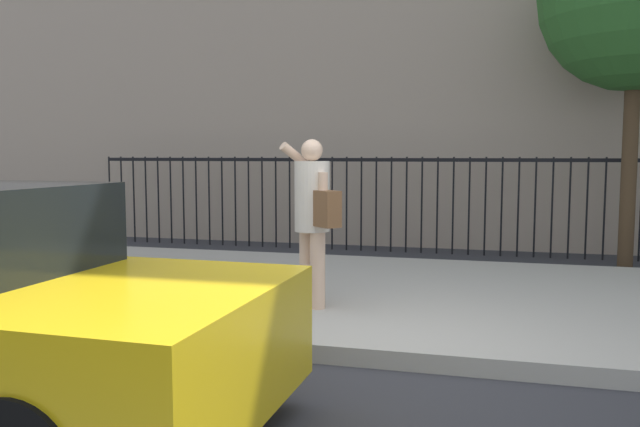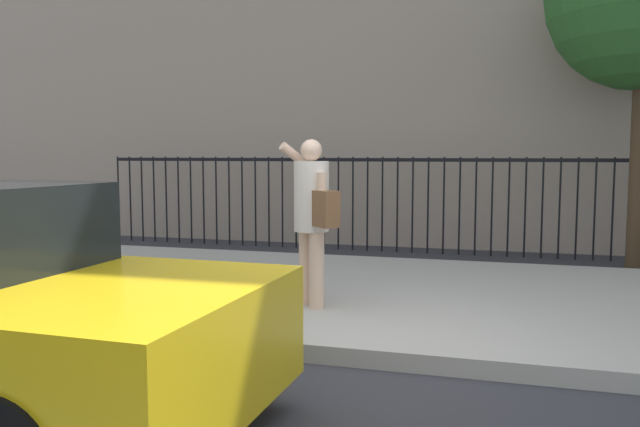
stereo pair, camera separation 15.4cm
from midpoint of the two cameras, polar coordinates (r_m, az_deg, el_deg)
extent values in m
plane|color=#333338|center=(5.03, 2.58, -13.66)|extent=(60.00, 60.00, 0.00)
cube|color=#B2ADA3|center=(7.10, 6.41, -7.43)|extent=(28.00, 4.40, 0.15)
cube|color=black|center=(10.60, 9.46, 4.77)|extent=(12.00, 0.04, 0.06)
cylinder|color=black|center=(12.69, -18.68, 1.25)|extent=(0.03, 0.03, 1.60)
cylinder|color=black|center=(12.55, -17.70, 1.24)|extent=(0.03, 0.03, 1.60)
cylinder|color=black|center=(12.42, -16.71, 1.22)|extent=(0.03, 0.03, 1.60)
cylinder|color=black|center=(12.29, -15.70, 1.21)|extent=(0.03, 0.03, 1.60)
cylinder|color=black|center=(12.16, -14.66, 1.19)|extent=(0.03, 0.03, 1.60)
cylinder|color=black|center=(12.03, -13.60, 1.17)|extent=(0.03, 0.03, 1.60)
cylinder|color=black|center=(11.92, -12.52, 1.16)|extent=(0.03, 0.03, 1.60)
cylinder|color=black|center=(11.80, -11.42, 1.14)|extent=(0.03, 0.03, 1.60)
cylinder|color=black|center=(11.69, -10.30, 1.12)|extent=(0.03, 0.03, 1.60)
cylinder|color=black|center=(11.58, -9.16, 1.10)|extent=(0.03, 0.03, 1.60)
cylinder|color=black|center=(11.48, -7.99, 1.08)|extent=(0.03, 0.03, 1.60)
cylinder|color=black|center=(11.39, -6.81, 1.06)|extent=(0.03, 0.03, 1.60)
cylinder|color=black|center=(11.29, -5.60, 1.04)|extent=(0.03, 0.03, 1.60)
cylinder|color=black|center=(11.21, -4.38, 1.01)|extent=(0.03, 0.03, 1.60)
cylinder|color=black|center=(11.13, -3.14, 0.99)|extent=(0.03, 0.03, 1.60)
cylinder|color=black|center=(11.05, -1.88, 0.97)|extent=(0.03, 0.03, 1.60)
cylinder|color=black|center=(10.98, -0.60, 0.94)|extent=(0.03, 0.03, 1.60)
cylinder|color=black|center=(10.91, 0.69, 0.91)|extent=(0.03, 0.03, 1.60)
cylinder|color=black|center=(10.85, 2.00, 0.89)|extent=(0.03, 0.03, 1.60)
cylinder|color=black|center=(10.80, 3.32, 0.86)|extent=(0.03, 0.03, 1.60)
cylinder|color=black|center=(10.75, 4.65, 0.83)|extent=(0.03, 0.03, 1.60)
cylinder|color=black|center=(10.71, 5.99, 0.80)|extent=(0.03, 0.03, 1.60)
cylinder|color=black|center=(10.67, 7.35, 0.77)|extent=(0.03, 0.03, 1.60)
cylinder|color=black|center=(10.64, 8.71, 0.74)|extent=(0.03, 0.03, 1.60)
cylinder|color=black|center=(10.62, 10.08, 0.71)|extent=(0.03, 0.03, 1.60)
cylinder|color=black|center=(10.60, 11.46, 0.68)|extent=(0.03, 0.03, 1.60)
cylinder|color=black|center=(10.59, 12.84, 0.65)|extent=(0.03, 0.03, 1.60)
cylinder|color=black|center=(10.58, 14.22, 0.61)|extent=(0.03, 0.03, 1.60)
cylinder|color=black|center=(10.58, 15.60, 0.58)|extent=(0.03, 0.03, 1.60)
cylinder|color=black|center=(10.59, 16.98, 0.55)|extent=(0.03, 0.03, 1.60)
cylinder|color=black|center=(10.60, 18.36, 0.52)|extent=(0.03, 0.03, 1.60)
cylinder|color=black|center=(10.62, 19.73, 0.48)|extent=(0.03, 0.03, 1.60)
cylinder|color=black|center=(10.65, 21.10, 0.45)|extent=(0.03, 0.03, 1.60)
cylinder|color=black|center=(10.68, 22.46, 0.41)|extent=(0.03, 0.03, 1.60)
cylinder|color=black|center=(10.71, 23.82, 0.38)|extent=(0.03, 0.03, 1.60)
cylinder|color=black|center=(10.76, 25.16, 0.35)|extent=(0.03, 0.03, 1.60)
cylinder|color=black|center=(4.46, -11.50, -11.93)|extent=(0.65, 0.24, 0.64)
cylinder|color=beige|center=(6.31, -1.89, -4.85)|extent=(0.15, 0.15, 0.74)
cylinder|color=beige|center=(6.14, -0.95, -5.14)|extent=(0.15, 0.15, 0.74)
cylinder|color=silver|center=(6.14, -1.44, 1.55)|extent=(0.48, 0.48, 0.68)
sphere|color=beige|center=(6.13, -1.45, 5.70)|extent=(0.21, 0.21, 0.21)
cylinder|color=beige|center=(6.30, -2.38, 4.75)|extent=(0.39, 0.41, 0.37)
cylinder|color=beige|center=(5.97, -0.46, 1.25)|extent=(0.09, 0.09, 0.52)
cube|color=black|center=(6.29, -1.67, 5.51)|extent=(0.06, 0.06, 0.15)
cube|color=brown|center=(5.93, -0.15, 0.43)|extent=(0.31, 0.31, 0.34)
cylinder|color=#4C3823|center=(10.08, 25.65, 4.38)|extent=(0.21, 0.21, 3.13)
camera|label=1|loc=(0.08, -90.68, -0.06)|focal=35.63mm
camera|label=2|loc=(0.08, 89.32, 0.06)|focal=35.63mm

